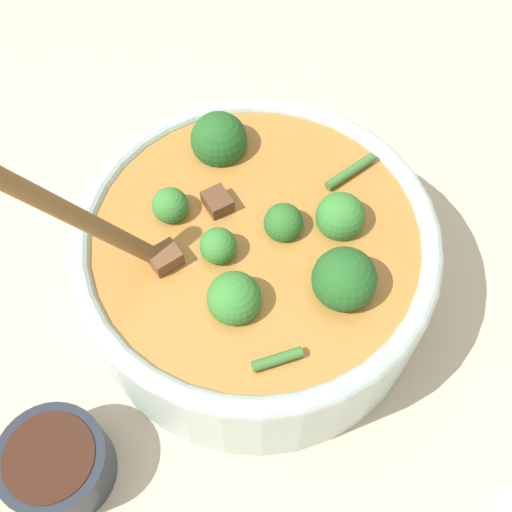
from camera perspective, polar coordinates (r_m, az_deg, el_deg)
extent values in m
plane|color=#C6B293|center=(0.53, 0.00, -3.38)|extent=(4.00, 4.00, 0.00)
cylinder|color=#B2C6BC|center=(0.49, 0.00, -1.04)|extent=(0.26, 0.26, 0.09)
torus|color=#B2C6BC|center=(0.46, 0.00, 1.69)|extent=(0.26, 0.26, 0.02)
cylinder|color=#B27533|center=(0.48, 0.00, -0.16)|extent=(0.24, 0.24, 0.06)
sphere|color=#387F33|center=(0.44, -3.37, 0.90)|extent=(0.03, 0.03, 0.03)
cylinder|color=#6B9956|center=(0.46, -3.25, -0.33)|extent=(0.01, 0.01, 0.01)
sphere|color=#2D6B28|center=(0.45, 2.47, 2.97)|extent=(0.03, 0.03, 0.03)
cylinder|color=#6B9956|center=(0.47, 2.37, 1.59)|extent=(0.01, 0.01, 0.01)
sphere|color=#387F33|center=(0.42, -1.95, -3.78)|extent=(0.04, 0.04, 0.04)
cylinder|color=#6B9956|center=(0.44, -1.85, -5.32)|extent=(0.01, 0.01, 0.02)
sphere|color=#235B23|center=(0.50, -3.31, 10.27)|extent=(0.04, 0.04, 0.04)
cylinder|color=#6B9956|center=(0.52, -3.14, 8.00)|extent=(0.02, 0.02, 0.02)
sphere|color=#387F33|center=(0.46, -7.63, 4.47)|extent=(0.03, 0.03, 0.03)
cylinder|color=#6B9956|center=(0.48, -7.37, 3.16)|extent=(0.01, 0.01, 0.01)
sphere|color=#235B23|center=(0.43, 7.85, -2.06)|extent=(0.04, 0.04, 0.04)
cylinder|color=#6B9956|center=(0.45, 7.38, -3.96)|extent=(0.02, 0.02, 0.02)
sphere|color=#387F33|center=(0.46, 7.50, 3.51)|extent=(0.04, 0.04, 0.04)
cylinder|color=#6B9956|center=(0.48, 7.15, 1.81)|extent=(0.01, 0.01, 0.02)
cube|color=brown|center=(0.44, -8.08, -0.23)|extent=(0.02, 0.03, 0.02)
cube|color=brown|center=(0.47, -3.44, 4.71)|extent=(0.03, 0.02, 0.02)
cylinder|color=#3D7533|center=(0.41, 1.92, -9.15)|extent=(0.03, 0.03, 0.01)
cylinder|color=#3D7533|center=(0.49, 8.40, 7.47)|extent=(0.02, 0.05, 0.01)
ellipsoid|color=brown|center=(0.45, -8.06, -0.50)|extent=(0.04, 0.03, 0.01)
cylinder|color=brown|center=(0.38, -18.05, 4.58)|extent=(0.09, 0.10, 0.19)
cylinder|color=#232833|center=(0.48, -17.25, -17.28)|extent=(0.07, 0.07, 0.04)
cylinder|color=#381E14|center=(0.47, -17.74, -16.83)|extent=(0.06, 0.06, 0.02)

